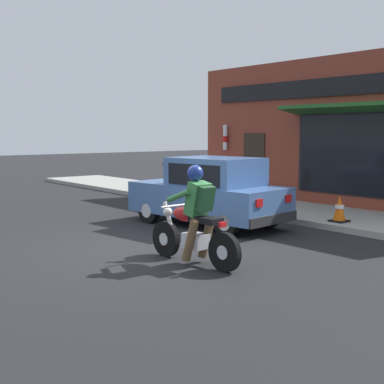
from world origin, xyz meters
TOP-DOWN VIEW (x-y plane):
  - ground_plane at (0.00, 0.00)m, footprint 80.00×80.00m
  - sidewalk_curb at (5.44, 3.00)m, footprint 2.60×22.00m
  - storefront_building at (6.97, 1.08)m, footprint 1.25×10.10m
  - motorcycle_with_rider at (0.02, -1.39)m, footprint 0.58×2.02m
  - car_hatchback at (2.53, 1.17)m, footprint 2.08×3.95m
  - traffic_cone at (4.61, -0.87)m, footprint 0.36×0.36m
  - fire_hydrant at (5.66, 2.63)m, footprint 0.36×0.24m

SIDE VIEW (x-z plane):
  - ground_plane at x=0.00m, z-range 0.00..0.00m
  - sidewalk_curb at x=5.44m, z-range 0.00..0.14m
  - traffic_cone at x=4.61m, z-range 0.13..0.73m
  - fire_hydrant at x=5.66m, z-range 0.13..1.01m
  - motorcycle_with_rider at x=0.02m, z-range -0.13..1.49m
  - car_hatchback at x=2.53m, z-range -0.02..1.55m
  - storefront_building at x=6.97m, z-range 0.01..4.21m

